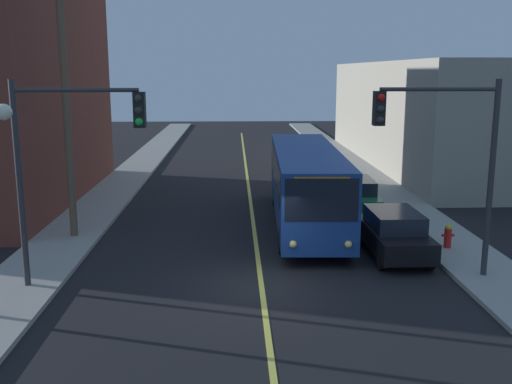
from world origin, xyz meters
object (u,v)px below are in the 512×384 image
at_px(city_bus, 306,182).
at_px(traffic_signal_left_corner, 71,145).
at_px(traffic_signal_right_corner, 443,142).
at_px(fire_hydrant, 448,236).
at_px(parked_car_black, 394,233).
at_px(utility_pole_near, 65,86).
at_px(parked_car_green, 354,196).

distance_m(city_bus, traffic_signal_left_corner, 10.86).
height_order(traffic_signal_right_corner, fire_hydrant, traffic_signal_right_corner).
height_order(parked_car_black, fire_hydrant, parked_car_black).
bearing_deg(parked_car_black, city_bus, 119.62).
height_order(parked_car_black, utility_pole_near, utility_pole_near).
relative_size(city_bus, traffic_signal_left_corner, 2.04).
distance_m(parked_car_black, parked_car_green, 6.25).
height_order(parked_car_black, parked_car_green, same).
xyz_separation_m(parked_car_green, traffic_signal_left_corner, (-10.04, -9.11, 3.46)).
bearing_deg(utility_pole_near, parked_car_black, -12.22).
distance_m(utility_pole_near, traffic_signal_left_corner, 5.83).
relative_size(parked_car_black, traffic_signal_left_corner, 0.74).
bearing_deg(fire_hydrant, parked_car_green, 110.87).
relative_size(parked_car_black, traffic_signal_right_corner, 0.74).
height_order(city_bus, traffic_signal_right_corner, traffic_signal_right_corner).
bearing_deg(city_bus, traffic_signal_left_corner, -136.02).
bearing_deg(traffic_signal_right_corner, fire_hydrant, 63.60).
bearing_deg(parked_car_green, traffic_signal_right_corner, -84.87).
height_order(parked_car_green, traffic_signal_left_corner, traffic_signal_left_corner).
xyz_separation_m(parked_car_black, parked_car_green, (-0.12, 6.25, 0.00)).
distance_m(parked_car_black, fire_hydrant, 2.16).
relative_size(parked_car_black, parked_car_green, 0.99).
relative_size(city_bus, traffic_signal_right_corner, 2.04).
bearing_deg(utility_pole_near, city_bus, 11.96).
height_order(city_bus, traffic_signal_left_corner, traffic_signal_left_corner).
distance_m(city_bus, traffic_signal_right_corner, 8.06).
relative_size(parked_car_green, fire_hydrant, 5.31).
distance_m(parked_car_black, traffic_signal_right_corner, 4.31).
bearing_deg(parked_car_green, fire_hydrant, -69.13).
bearing_deg(city_bus, parked_car_green, 35.99).
distance_m(utility_pole_near, fire_hydrant, 14.95).
distance_m(traffic_signal_left_corner, traffic_signal_right_corner, 10.83).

